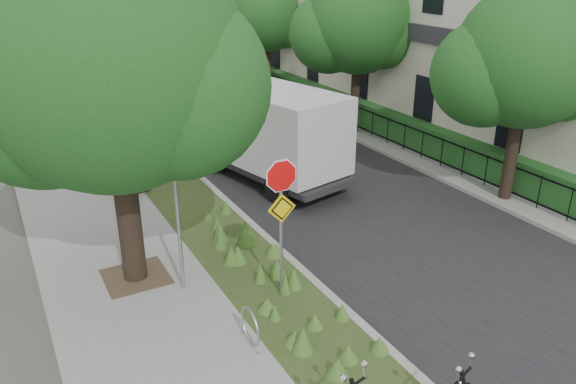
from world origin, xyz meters
name	(u,v)px	position (x,y,z in m)	size (l,w,h in m)	color
ground	(350,294)	(0.00, 0.00, 0.00)	(120.00, 120.00, 0.00)	#4C5147
sidewalk_near	(72,179)	(-4.25, 10.00, 0.06)	(3.50, 60.00, 0.12)	gray
verge	(154,165)	(-1.50, 10.00, 0.06)	(2.00, 60.00, 0.12)	#2E3F1B
kerb_near	(181,161)	(-0.50, 10.00, 0.07)	(0.20, 60.00, 0.13)	#9E9991
road	(268,147)	(3.00, 10.00, 0.01)	(7.00, 60.00, 0.01)	black
kerb_far	(343,133)	(6.50, 10.00, 0.07)	(0.20, 60.00, 0.13)	#9E9991
footpath_far	(376,128)	(8.20, 10.00, 0.06)	(3.20, 60.00, 0.12)	gray
street_tree_main	(106,71)	(-4.08, 2.86, 4.80)	(6.21, 5.54, 7.66)	black
bare_post	(177,206)	(-3.20, 1.80, 2.12)	(0.08, 0.08, 4.00)	#A5A8AD
bike_hoop	(250,326)	(-2.70, -0.60, 0.50)	(0.06, 0.78, 0.77)	#A5A8AD
sign_assembly	(281,201)	(-1.40, 0.58, 2.33)	(0.94, 0.08, 3.22)	#A5A8AD
fence_far	(358,117)	(7.20, 10.00, 0.67)	(0.04, 24.00, 1.00)	black
hedge_far	(372,115)	(7.90, 10.00, 0.67)	(1.00, 24.00, 1.10)	#1E4A1A
terrace_houses	(445,25)	(11.49, 10.00, 4.16)	(7.40, 26.40, 8.20)	beige
far_tree_a	(523,64)	(6.94, 2.05, 4.13)	(4.60, 4.10, 6.22)	black
far_tree_b	(356,25)	(6.94, 10.05, 4.37)	(4.83, 4.31, 6.56)	black
far_tree_c	(265,18)	(6.94, 18.04, 3.95)	(4.37, 3.89, 5.93)	black
box_truck	(270,131)	(1.53, 6.86, 1.71)	(3.46, 6.15, 2.62)	#262628
utility_cabinet	(130,174)	(-2.80, 7.85, 0.71)	(1.02, 0.76, 1.23)	#262628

